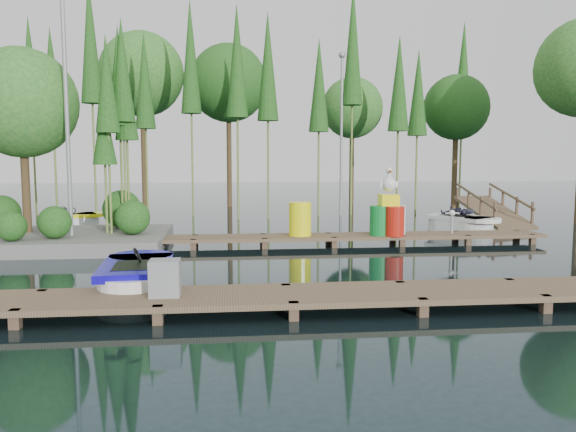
{
  "coord_description": "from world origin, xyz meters",
  "views": [
    {
      "loc": [
        -1.01,
        -13.9,
        2.62
      ],
      "look_at": [
        0.5,
        0.5,
        1.1
      ],
      "focal_mm": 35.0,
      "sensor_mm": 36.0,
      "label": 1
    }
  ],
  "objects": [
    {
      "name": "yellow_barrel",
      "position": [
        1.07,
        2.5,
        0.8
      ],
      "size": [
        0.66,
        0.66,
        1.0
      ],
      "primitive_type": "cylinder",
      "color": "#FFFC0D",
      "rests_on": "far_dock"
    },
    {
      "name": "lamp_rear",
      "position": [
        4.0,
        11.0,
        4.26
      ],
      "size": [
        0.3,
        0.3,
        7.25
      ],
      "color": "gray",
      "rests_on": "ground"
    },
    {
      "name": "near_dock",
      "position": [
        0.0,
        -4.5,
        0.23
      ],
      "size": [
        18.0,
        1.5,
        0.5
      ],
      "color": "brown",
      "rests_on": "ground"
    },
    {
      "name": "lamp_island",
      "position": [
        -5.5,
        2.5,
        4.26
      ],
      "size": [
        0.3,
        0.3,
        7.25
      ],
      "color": "gray",
      "rests_on": "ground"
    },
    {
      "name": "drum_cluster",
      "position": [
        3.75,
        2.35,
        0.89
      ],
      "size": [
        1.17,
        1.07,
        2.02
      ],
      "color": "#0E7E2C",
      "rests_on": "far_dock"
    },
    {
      "name": "boat_blue",
      "position": [
        -2.79,
        -3.02,
        0.28
      ],
      "size": [
        1.47,
        2.94,
        0.96
      ],
      "rotation": [
        0.0,
        0.0,
        0.06
      ],
      "color": "white",
      "rests_on": "ground"
    },
    {
      "name": "seagull_post",
      "position": [
        5.75,
        2.5,
        0.78
      ],
      "size": [
        0.45,
        0.24,
        0.71
      ],
      "color": "gray",
      "rests_on": "far_dock"
    },
    {
      "name": "boat_yellow_far",
      "position": [
        -6.96,
        7.73,
        0.25
      ],
      "size": [
        2.63,
        1.86,
        1.2
      ],
      "rotation": [
        0.0,
        0.0,
        0.01
      ],
      "color": "white",
      "rests_on": "ground"
    },
    {
      "name": "far_dock",
      "position": [
        1.0,
        2.5,
        0.23
      ],
      "size": [
        15.0,
        1.2,
        0.5
      ],
      "color": "brown",
      "rests_on": "ground"
    },
    {
      "name": "tree_screen",
      "position": [
        -2.04,
        10.6,
        6.12
      ],
      "size": [
        34.42,
        18.53,
        10.31
      ],
      "color": "#4A371F",
      "rests_on": "ground"
    },
    {
      "name": "ground_plane",
      "position": [
        0.0,
        0.0,
        0.0
      ],
      "size": [
        90.0,
        90.0,
        0.0
      ],
      "primitive_type": "plane",
      "color": "#1B2D32"
    },
    {
      "name": "boat_white_far",
      "position": [
        7.08,
        4.91,
        0.29
      ],
      "size": [
        2.5,
        2.93,
        1.28
      ],
      "rotation": [
        0.0,
        0.0,
        -0.29
      ],
      "color": "white",
      "rests_on": "ground"
    },
    {
      "name": "island",
      "position": [
        -6.3,
        3.29,
        3.18
      ],
      "size": [
        6.2,
        4.2,
        6.75
      ],
      "color": "slate",
      "rests_on": "ground"
    },
    {
      "name": "utility_cabinet",
      "position": [
        -2.1,
        -4.5,
        0.61
      ],
      "size": [
        0.5,
        0.42,
        0.61
      ],
      "primitive_type": "cube",
      "color": "gray",
      "rests_on": "near_dock"
    },
    {
      "name": "ramp",
      "position": [
        9.0,
        6.5,
        0.59
      ],
      "size": [
        1.5,
        3.94,
        1.49
      ],
      "color": "brown",
      "rests_on": "ground"
    }
  ]
}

